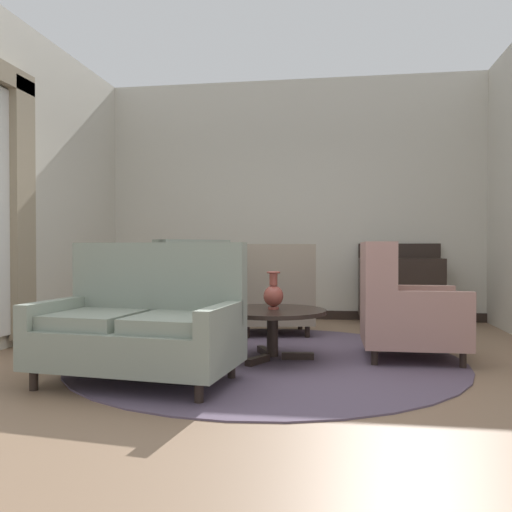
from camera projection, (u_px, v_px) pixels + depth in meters
ground at (261, 367)px, 4.36m from camera, size 8.63×8.63×0.00m
wall_back at (292, 200)px, 7.38m from camera, size 5.40×0.08×3.32m
wall_left at (30, 185)px, 5.64m from camera, size 0.08×4.32×3.32m
baseboard_back at (291, 314)px, 7.35m from camera, size 5.24×0.03×0.12m
area_rug at (266, 359)px, 4.65m from camera, size 3.41×3.41×0.01m
coffee_table at (273, 318)px, 4.61m from camera, size 0.94×0.94×0.45m
porcelain_vase at (273, 294)px, 4.62m from camera, size 0.17×0.17×0.33m
settee at (141, 326)px, 3.86m from camera, size 1.51×0.98×1.03m
armchair_near_window at (402, 310)px, 4.66m from camera, size 0.87×0.80×1.04m
armchair_near_sideboard at (276, 296)px, 5.96m from camera, size 0.95×0.94×1.03m
armchair_far_left at (181, 301)px, 5.37m from camera, size 1.13×1.12×1.06m
sideboard at (401, 286)px, 6.89m from camera, size 1.07×0.43×1.04m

